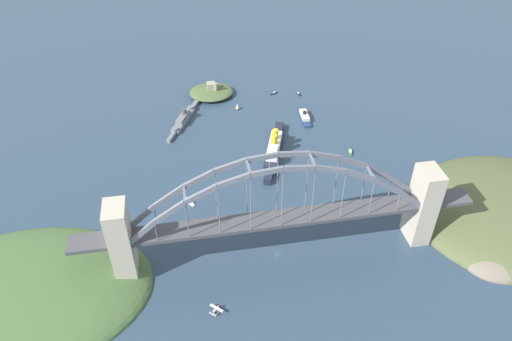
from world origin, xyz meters
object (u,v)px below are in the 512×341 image
at_px(ocean_liner, 274,148).
at_px(small_boat_2, 299,94).
at_px(seaplane_taxiing_near_bridge, 216,310).
at_px(small_boat_3, 189,202).
at_px(harbor_ferry_steamer, 304,116).
at_px(small_boat_1, 350,152).
at_px(small_boat_0, 237,106).
at_px(naval_cruiser, 183,119).
at_px(harbor_arch_bridge, 279,220).
at_px(fort_island_mid_harbor, 211,92).
at_px(small_boat_4, 274,93).

relative_size(ocean_liner, small_boat_2, 11.38).
distance_m(seaplane_taxiing_near_bridge, small_boat_3, 99.75).
relative_size(harbor_ferry_steamer, small_boat_2, 4.78).
height_order(small_boat_1, small_boat_2, small_boat_1).
distance_m(ocean_liner, small_boat_0, 79.20).
distance_m(ocean_liner, naval_cruiser, 96.06).
bearing_deg(ocean_liner, harbor_arch_bridge, -100.62).
xyz_separation_m(fort_island_mid_harbor, small_boat_4, (62.50, -8.28, -3.05)).
relative_size(seaplane_taxiing_near_bridge, small_boat_3, 0.69).
relative_size(ocean_liner, small_boat_1, 6.52).
height_order(ocean_liner, fort_island_mid_harbor, ocean_liner).
bearing_deg(small_boat_2, small_boat_1, -79.77).
height_order(harbor_ferry_steamer, seaplane_taxiing_near_bridge, harbor_ferry_steamer).
xyz_separation_m(harbor_arch_bridge, small_boat_2, (65.58, 205.53, -30.30)).
xyz_separation_m(harbor_ferry_steamer, small_boat_0, (-58.95, 27.10, 1.15)).
xyz_separation_m(naval_cruiser, fort_island_mid_harbor, (30.52, 45.31, 0.86)).
distance_m(naval_cruiser, small_boat_2, 120.98).
bearing_deg(harbor_ferry_steamer, seaplane_taxiing_near_bridge, -117.81).
distance_m(harbor_ferry_steamer, small_boat_0, 64.89).
distance_m(harbor_arch_bridge, small_boat_3, 86.93).
distance_m(harbor_arch_bridge, small_boat_0, 189.60).
distance_m(small_boat_0, small_boat_4, 47.30).
height_order(seaplane_taxiing_near_bridge, small_boat_2, seaplane_taxiing_near_bridge).
distance_m(harbor_ferry_steamer, seaplane_taxiing_near_bridge, 224.28).
relative_size(harbor_arch_bridge, ocean_liner, 3.08).
bearing_deg(small_boat_3, harbor_ferry_steamer, 41.14).
xyz_separation_m(small_boat_2, small_boat_4, (-23.87, 5.85, -0.08)).
bearing_deg(ocean_liner, naval_cruiser, 138.65).
height_order(small_boat_0, small_boat_4, small_boat_0).
bearing_deg(harbor_arch_bridge, seaplane_taxiing_near_bridge, -139.71).
height_order(seaplane_taxiing_near_bridge, small_boat_3, seaplane_taxiing_near_bridge).
height_order(harbor_arch_bridge, small_boat_2, harbor_arch_bridge).
bearing_deg(naval_cruiser, fort_island_mid_harbor, 56.04).
distance_m(harbor_arch_bridge, ocean_liner, 115.74).
xyz_separation_m(harbor_arch_bridge, fort_island_mid_harbor, (-20.78, 219.66, -27.34)).
bearing_deg(fort_island_mid_harbor, harbor_ferry_steamer, -36.28).
xyz_separation_m(fort_island_mid_harbor, small_boat_3, (-32.66, -158.22, -3.09)).
xyz_separation_m(naval_cruiser, seaplane_taxiing_near_bridge, (6.56, -212.28, -1.06)).
height_order(harbor_arch_bridge, small_boat_0, harbor_arch_bridge).
height_order(small_boat_0, small_boat_1, small_boat_0).
relative_size(harbor_arch_bridge, small_boat_1, 20.07).
bearing_deg(small_boat_3, small_boat_2, 50.44).
distance_m(small_boat_0, small_boat_2, 67.14).
height_order(fort_island_mid_harbor, seaplane_taxiing_near_bridge, fort_island_mid_harbor).
xyz_separation_m(harbor_ferry_steamer, seaplane_taxiing_near_bridge, (-104.62, -198.38, -0.34)).
bearing_deg(small_boat_2, seaplane_taxiing_near_bridge, -114.38).
relative_size(small_boat_3, small_boat_4, 1.49).
distance_m(small_boat_1, small_boat_4, 118.22).
distance_m(naval_cruiser, small_boat_3, 112.96).
relative_size(harbor_arch_bridge, small_boat_0, 35.27).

